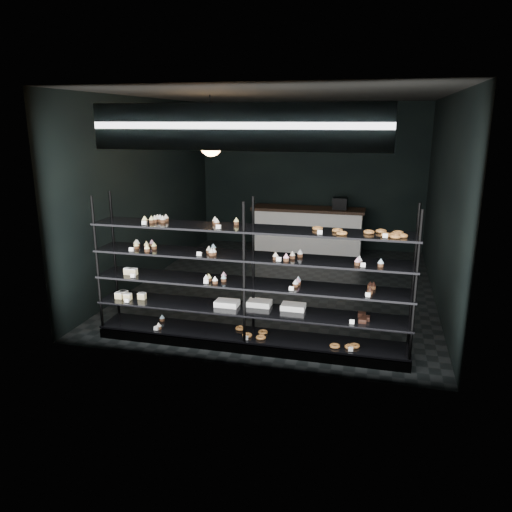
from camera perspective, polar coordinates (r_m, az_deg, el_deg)
name	(u,v)px	position (r m, az deg, el deg)	size (l,w,h in m)	color
room	(285,196)	(8.40, 3.38, 6.90)	(5.01, 6.01, 3.20)	black
display_shelf	(247,300)	(6.31, -1.06, -5.03)	(4.00, 0.50, 1.91)	black
signage	(235,127)	(5.46, -2.44, 14.53)	(3.30, 0.05, 0.50)	#110C40
pendant_lamp	(211,145)	(7.73, -5.17, 12.48)	(0.33, 0.33, 0.89)	black
service_counter	(308,229)	(11.02, 5.96, 3.05)	(2.43, 0.65, 1.23)	silver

